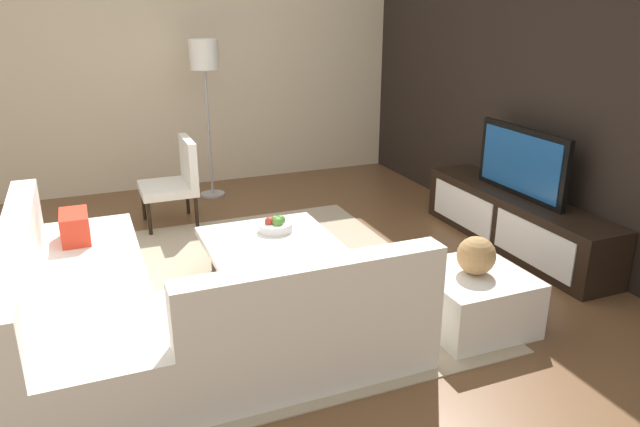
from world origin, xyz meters
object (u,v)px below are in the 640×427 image
at_px(coffee_table, 271,261).
at_px(media_console, 515,221).
at_px(television, 522,162).
at_px(floor_lamp, 205,65).
at_px(sectional_couch, 159,310).
at_px(accent_chair_near, 177,177).
at_px(decorative_ball, 476,255).
at_px(fruit_bowl, 276,225).
at_px(ottoman, 472,299).

bearing_deg(coffee_table, media_console, 87.51).
distance_m(television, floor_lamp, 3.48).
height_order(sectional_couch, accent_chair_near, accent_chair_near).
distance_m(media_console, floor_lamp, 3.63).
xyz_separation_m(coffee_table, decorative_ball, (1.13, 1.09, 0.33)).
bearing_deg(floor_lamp, fruit_bowl, 0.76).
distance_m(accent_chair_near, ottoman, 3.23).
height_order(sectional_couch, fruit_bowl, sectional_couch).
xyz_separation_m(accent_chair_near, floor_lamp, (-0.79, 0.51, 1.00)).
height_order(sectional_couch, decorative_ball, sectional_couch).
bearing_deg(decorative_ball, sectional_couch, -103.97).
xyz_separation_m(television, sectional_couch, (0.52, -3.25, -0.52)).
xyz_separation_m(media_console, ottoman, (1.03, -1.20, -0.05)).
distance_m(coffee_table, fruit_bowl, 0.31).
height_order(television, coffee_table, television).
bearing_deg(coffee_table, ottoman, 44.03).
bearing_deg(accent_chair_near, floor_lamp, 148.97).
distance_m(sectional_couch, fruit_bowl, 1.33).
height_order(sectional_couch, coffee_table, sectional_couch).
relative_size(television, ottoman, 1.56).
distance_m(coffee_table, accent_chair_near, 1.77).
bearing_deg(accent_chair_near, fruit_bowl, 21.47).
bearing_deg(television, accent_chair_near, -123.24).
distance_m(sectional_couch, decorative_ball, 2.12).
xyz_separation_m(media_console, floor_lamp, (-2.58, -2.23, 1.24)).
bearing_deg(media_console, sectional_couch, -80.84).
height_order(television, sectional_couch, television).
bearing_deg(floor_lamp, television, 40.78).
height_order(floor_lamp, fruit_bowl, floor_lamp).
height_order(fruit_bowl, decorative_ball, decorative_ball).
distance_m(television, fruit_bowl, 2.25).
xyz_separation_m(coffee_table, fruit_bowl, (-0.18, 0.10, 0.23)).
relative_size(accent_chair_near, decorative_ball, 3.31).
relative_size(sectional_couch, coffee_table, 2.36).
height_order(television, fruit_bowl, television).
relative_size(accent_chair_near, floor_lamp, 0.49).
height_order(coffee_table, accent_chair_near, accent_chair_near).
bearing_deg(fruit_bowl, coffee_table, -29.42).
height_order(coffee_table, floor_lamp, floor_lamp).
distance_m(television, coffee_table, 2.38).
distance_m(sectional_couch, accent_chair_near, 2.38).
height_order(television, ottoman, television).
bearing_deg(fruit_bowl, decorative_ball, 37.17).
relative_size(ottoman, decorative_ball, 2.67).
bearing_deg(accent_chair_near, ottoman, 30.34).
distance_m(sectional_couch, floor_lamp, 3.48).
relative_size(coffee_table, fruit_bowl, 3.66).
bearing_deg(sectional_couch, floor_lamp, 161.82).
relative_size(sectional_couch, accent_chair_near, 2.78).
bearing_deg(sectional_couch, television, 99.16).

